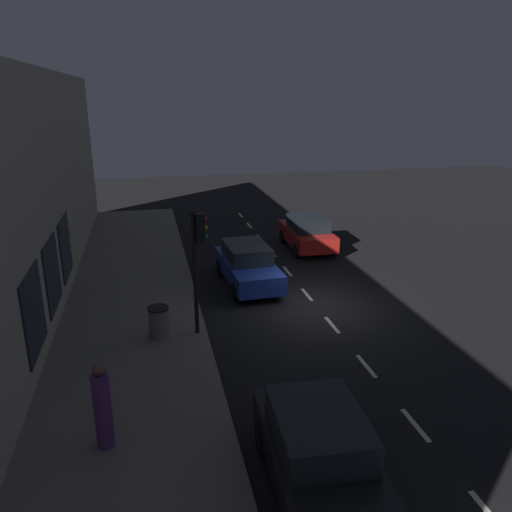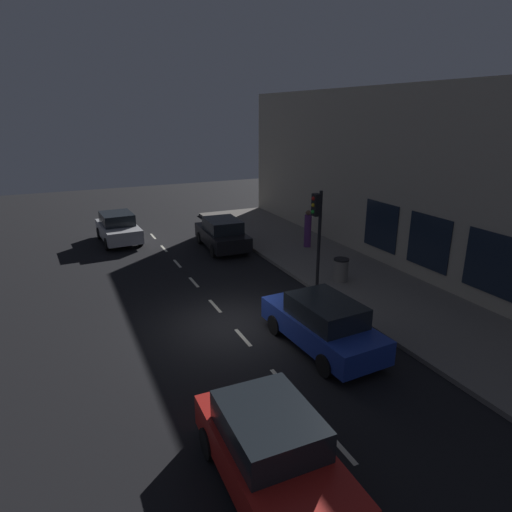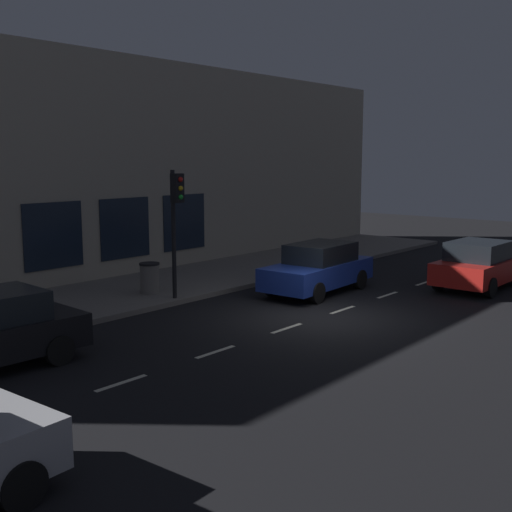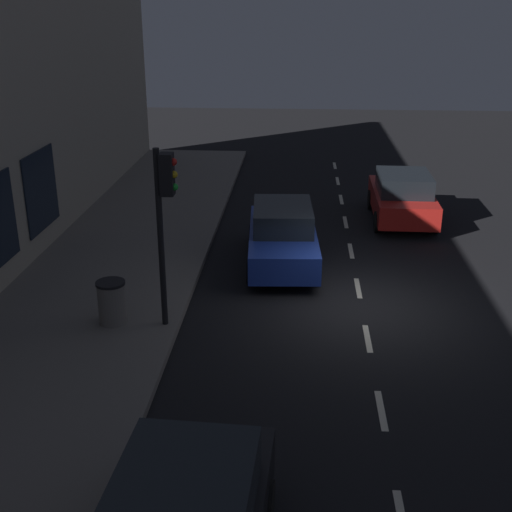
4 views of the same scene
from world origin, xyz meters
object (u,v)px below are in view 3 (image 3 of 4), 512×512
traffic_light (176,208)px  trash_bin (150,278)px  parked_car_2 (318,268)px  parked_car_3 (479,265)px

traffic_light → trash_bin: size_ratio=4.02×
parked_car_2 → parked_car_3: bearing=-136.0°
parked_car_2 → trash_bin: bearing=45.9°
traffic_light → parked_car_2: bearing=-119.3°
traffic_light → parked_car_3: (-5.95, -7.99, -2.04)m
parked_car_3 → traffic_light: bearing=-125.9°
parked_car_2 → trash_bin: 5.34m
parked_car_2 → parked_car_3: (-3.69, -3.96, -0.00)m
traffic_light → trash_bin: traffic_light is taller
traffic_light → parked_car_2: size_ratio=0.86×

